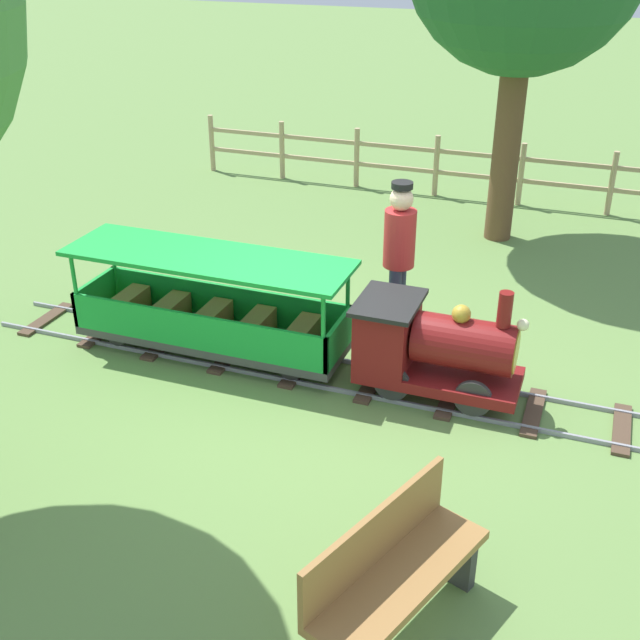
# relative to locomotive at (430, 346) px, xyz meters

# --- Properties ---
(ground_plane) EXTENTS (60.00, 60.00, 0.00)m
(ground_plane) POSITION_rel_locomotive_xyz_m (0.00, -1.00, -0.48)
(ground_plane) COLOR #608442
(track) EXTENTS (0.75, 6.40, 0.04)m
(track) POSITION_rel_locomotive_xyz_m (0.00, -1.21, -0.47)
(track) COLOR gray
(track) RESTS_ON ground_plane
(locomotive) EXTENTS (0.71, 1.45, 1.04)m
(locomotive) POSITION_rel_locomotive_xyz_m (0.00, 0.00, 0.00)
(locomotive) COLOR maroon
(locomotive) RESTS_ON ground_plane
(passenger_car) EXTENTS (0.81, 2.70, 0.97)m
(passenger_car) POSITION_rel_locomotive_xyz_m (0.00, -2.11, -0.06)
(passenger_car) COLOR #3F3F3F
(passenger_car) RESTS_ON ground_plane
(conductor_person) EXTENTS (0.30, 0.30, 1.62)m
(conductor_person) POSITION_rel_locomotive_xyz_m (-0.87, -0.53, 0.47)
(conductor_person) COLOR #282D47
(conductor_person) RESTS_ON ground_plane
(park_bench) EXTENTS (1.36, 0.83, 0.82)m
(park_bench) POSITION_rel_locomotive_xyz_m (2.61, 0.41, -0.07)
(park_bench) COLOR olive
(park_bench) RESTS_ON ground_plane
(fence_section) EXTENTS (0.08, 7.48, 0.90)m
(fence_section) POSITION_rel_locomotive_xyz_m (-5.45, -1.21, -0.00)
(fence_section) COLOR tan
(fence_section) RESTS_ON ground_plane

